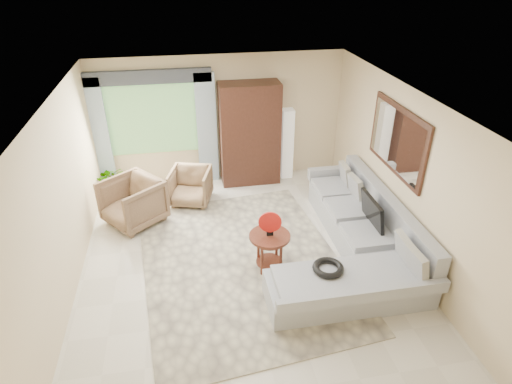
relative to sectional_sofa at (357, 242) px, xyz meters
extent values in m
plane|color=silver|center=(-1.78, 0.18, -0.28)|extent=(6.00, 6.00, 0.00)
cube|color=beige|center=(-1.82, 0.15, -0.27)|extent=(3.40, 4.29, 0.02)
cube|color=#A2A4AA|center=(0.22, 0.68, -0.08)|extent=(0.90, 2.40, 0.40)
cube|color=#A2A4AA|center=(-0.48, -0.92, -0.08)|extent=(2.30, 0.80, 0.40)
cube|color=#A2A4AA|center=(0.57, 0.28, 0.37)|extent=(0.20, 3.20, 0.50)
cube|color=#A2A4AA|center=(0.22, 1.96, 0.23)|extent=(0.90, 0.16, 0.22)
cube|color=#A2A4AA|center=(-0.48, -1.37, 0.21)|extent=(2.30, 0.10, 0.18)
cube|color=black|center=(0.27, 0.17, 0.44)|extent=(0.14, 0.74, 0.48)
torus|color=black|center=(-0.78, -0.83, 0.26)|extent=(0.43, 0.43, 0.09)
cylinder|color=#471C13|center=(-1.43, -0.04, 0.31)|extent=(0.62, 0.62, 0.04)
cylinder|color=#471C13|center=(-1.43, -0.04, 0.00)|extent=(0.41, 0.41, 0.56)
cylinder|color=red|center=(-1.43, -0.04, 0.57)|extent=(0.34, 0.09, 0.34)
imported|color=brown|center=(-3.55, 1.65, 0.14)|extent=(1.28, 1.28, 0.84)
imported|color=brown|center=(-2.51, 2.20, 0.06)|extent=(0.92, 0.93, 0.69)
imported|color=#999999|center=(-4.07, 2.80, 0.02)|extent=(0.66, 0.62, 0.60)
cube|color=#321910|center=(-1.23, 2.90, 0.77)|extent=(1.20, 0.55, 2.10)
cube|color=silver|center=(-0.43, 2.96, 0.47)|extent=(0.24, 0.24, 1.50)
cube|color=#669E59|center=(-3.13, 3.15, 1.12)|extent=(1.80, 0.04, 1.40)
cube|color=#9EB7CC|center=(-4.18, 3.06, 0.87)|extent=(0.40, 0.08, 2.30)
cube|color=#9EB7CC|center=(-2.08, 3.06, 0.87)|extent=(0.40, 0.08, 2.30)
cube|color=#1E232D|center=(-3.13, 3.08, 1.97)|extent=(2.40, 0.12, 0.26)
cube|color=black|center=(0.69, 0.53, 1.47)|extent=(0.04, 1.70, 1.05)
cube|color=white|center=(0.66, 0.53, 1.47)|extent=(0.02, 1.54, 0.90)
camera|label=1|loc=(-2.56, -5.12, 4.01)|focal=30.00mm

